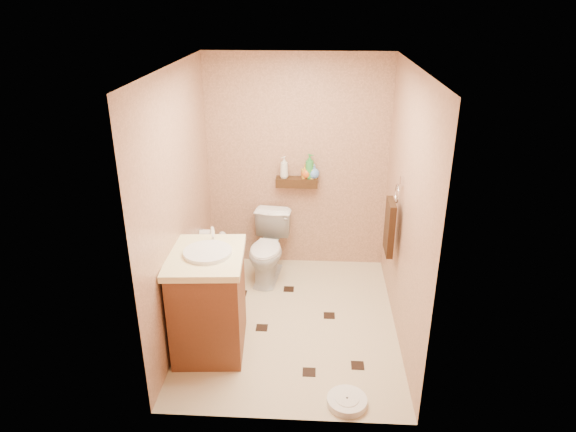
{
  "coord_description": "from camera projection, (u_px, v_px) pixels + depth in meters",
  "views": [
    {
      "loc": [
        0.21,
        -4.16,
        2.93
      ],
      "look_at": [
        -0.04,
        0.25,
        1.01
      ],
      "focal_mm": 32.0,
      "sensor_mm": 36.0,
      "label": 1
    }
  ],
  "objects": [
    {
      "name": "wall_left",
      "position": [
        179.0,
        205.0,
        4.56
      ],
      "size": [
        0.04,
        2.5,
        2.4
      ],
      "primitive_type": "cube",
      "color": "tan",
      "rests_on": "ground"
    },
    {
      "name": "toilet_paper",
      "position": [
        205.0,
        235.0,
        5.39
      ],
      "size": [
        0.12,
        0.11,
        0.12
      ],
      "color": "white",
      "rests_on": "wall_left"
    },
    {
      "name": "wall_front",
      "position": [
        282.0,
        280.0,
        3.36
      ],
      "size": [
        2.0,
        0.04,
        2.4
      ],
      "primitive_type": "cube",
      "color": "tan",
      "rests_on": "ground"
    },
    {
      "name": "bottle_c",
      "position": [
        307.0,
        171.0,
        5.6
      ],
      "size": [
        0.15,
        0.15,
        0.15
      ],
      "primitive_type": "imported",
      "rotation": [
        0.0,
        0.0,
        1.29
      ],
      "color": "#C75417",
      "rests_on": "wall_shelf"
    },
    {
      "name": "bottle_d",
      "position": [
        310.0,
        166.0,
        5.57
      ],
      "size": [
        0.15,
        0.15,
        0.27
      ],
      "primitive_type": "imported",
      "rotation": [
        0.0,
        0.0,
        1.01
      ],
      "color": "#2D8939",
      "rests_on": "wall_shelf"
    },
    {
      "name": "bottle_b",
      "position": [
        305.0,
        171.0,
        5.6
      ],
      "size": [
        0.08,
        0.08,
        0.15
      ],
      "primitive_type": "imported",
      "rotation": [
        0.0,
        0.0,
        3.42
      ],
      "color": "gold",
      "rests_on": "wall_shelf"
    },
    {
      "name": "bottle_f",
      "position": [
        314.0,
        171.0,
        5.59
      ],
      "size": [
        0.13,
        0.13,
        0.16
      ],
      "primitive_type": "imported",
      "rotation": [
        0.0,
        0.0,
        3.19
      ],
      "color": "#5486D2",
      "rests_on": "wall_shelf"
    },
    {
      "name": "ground",
      "position": [
        291.0,
        321.0,
        4.99
      ],
      "size": [
        2.5,
        2.5,
        0.0
      ],
      "primitive_type": "plane",
      "color": "beige",
      "rests_on": "ground"
    },
    {
      "name": "ceiling",
      "position": [
        292.0,
        67.0,
        4.03
      ],
      "size": [
        2.0,
        2.5,
        0.02
      ],
      "primitive_type": "cube",
      "color": "white",
      "rests_on": "wall_back"
    },
    {
      "name": "wall_back",
      "position": [
        297.0,
        164.0,
        5.65
      ],
      "size": [
        2.0,
        0.04,
        2.4
      ],
      "primitive_type": "cube",
      "color": "tan",
      "rests_on": "ground"
    },
    {
      "name": "towel_ring",
      "position": [
        390.0,
        225.0,
        4.79
      ],
      "size": [
        0.12,
        0.3,
        0.76
      ],
      "color": "silver",
      "rests_on": "wall_right"
    },
    {
      "name": "bottle_a",
      "position": [
        284.0,
        167.0,
        5.59
      ],
      "size": [
        0.13,
        0.13,
        0.24
      ],
      "primitive_type": "imported",
      "rotation": [
        0.0,
        0.0,
        5.67
      ],
      "color": "silver",
      "rests_on": "wall_shelf"
    },
    {
      "name": "wall_shelf",
      "position": [
        297.0,
        182.0,
        5.65
      ],
      "size": [
        0.46,
        0.14,
        0.1
      ],
      "primitive_type": "cube",
      "color": "#3E2610",
      "rests_on": "wall_back"
    },
    {
      "name": "bathroom_scale",
      "position": [
        347.0,
        401.0,
        3.97
      ],
      "size": [
        0.32,
        0.32,
        0.06
      ],
      "rotation": [
        0.0,
        0.0,
        -0.04
      ],
      "color": "white",
      "rests_on": "ground"
    },
    {
      "name": "floor_accents",
      "position": [
        296.0,
        324.0,
        4.94
      ],
      "size": [
        1.27,
        1.42,
        0.01
      ],
      "color": "black",
      "rests_on": "ground"
    },
    {
      "name": "wall_right",
      "position": [
        406.0,
        210.0,
        4.46
      ],
      "size": [
        0.04,
        2.5,
        2.4
      ],
      "primitive_type": "cube",
      "color": "tan",
      "rests_on": "ground"
    },
    {
      "name": "toilet",
      "position": [
        268.0,
        248.0,
        5.62
      ],
      "size": [
        0.48,
        0.75,
        0.73
      ],
      "primitive_type": "imported",
      "rotation": [
        0.0,
        0.0,
        -0.11
      ],
      "color": "white",
      "rests_on": "ground"
    },
    {
      "name": "vanity",
      "position": [
        209.0,
        300.0,
        4.46
      ],
      "size": [
        0.68,
        0.81,
        1.08
      ],
      "rotation": [
        0.0,
        0.0,
        0.07
      ],
      "color": "brown",
      "rests_on": "ground"
    },
    {
      "name": "bottle_e",
      "position": [
        313.0,
        171.0,
        5.59
      ],
      "size": [
        0.09,
        0.09,
        0.16
      ],
      "primitive_type": "imported",
      "rotation": [
        0.0,
        0.0,
        0.27
      ],
      "color": "#FFDB54",
      "rests_on": "wall_shelf"
    },
    {
      "name": "toilet_brush",
      "position": [
        224.0,
        257.0,
        5.83
      ],
      "size": [
        0.11,
        0.11,
        0.5
      ],
      "color": "#18625A",
      "rests_on": "ground"
    }
  ]
}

